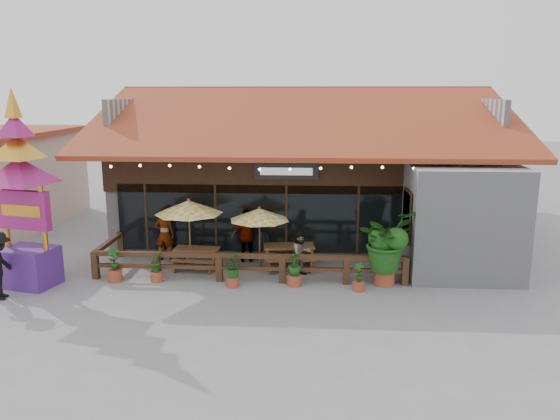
# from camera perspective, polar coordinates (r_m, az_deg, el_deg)

# --- Properties ---
(ground) EXTENTS (100.00, 100.00, 0.00)m
(ground) POSITION_cam_1_polar(r_m,az_deg,el_deg) (17.77, 1.97, -7.06)
(ground) COLOR gray
(ground) RESTS_ON ground
(restaurant_building) EXTENTS (15.50, 14.73, 6.09)m
(restaurant_building) POSITION_cam_1_polar(r_m,az_deg,el_deg) (23.66, 3.09, 3.35)
(restaurant_building) COLOR #B1B1B6
(restaurant_building) RESTS_ON ground
(patio_railing) EXTENTS (10.00, 2.60, 0.92)m
(patio_railing) POSITION_cam_1_polar(r_m,az_deg,el_deg) (17.52, -5.45, -5.27)
(patio_railing) COLOR #492B1A
(patio_railing) RESTS_ON ground
(umbrella_left) EXTENTS (2.74, 2.74, 2.43)m
(umbrella_left) POSITION_cam_1_polar(r_m,az_deg,el_deg) (18.34, -9.52, 0.27)
(umbrella_left) COLOR brown
(umbrella_left) RESTS_ON ground
(umbrella_right) EXTENTS (2.40, 2.40, 2.17)m
(umbrella_right) POSITION_cam_1_polar(r_m,az_deg,el_deg) (18.08, -2.17, -0.48)
(umbrella_right) COLOR brown
(umbrella_right) RESTS_ON ground
(picnic_table_left) EXTENTS (1.58, 1.39, 0.71)m
(picnic_table_left) POSITION_cam_1_polar(r_m,az_deg,el_deg) (18.69, -8.71, -4.65)
(picnic_table_left) COLOR brown
(picnic_table_left) RESTS_ON ground
(picnic_table_right) EXTENTS (1.86, 1.65, 0.81)m
(picnic_table_right) POSITION_cam_1_polar(r_m,az_deg,el_deg) (18.49, 0.94, -4.48)
(picnic_table_right) COLOR brown
(picnic_table_right) RESTS_ON ground
(thai_sign_tower) EXTENTS (2.88, 2.88, 6.48)m
(thai_sign_tower) POSITION_cam_1_polar(r_m,az_deg,el_deg) (17.99, -25.54, 3.22)
(thai_sign_tower) COLOR #502383
(thai_sign_tower) RESTS_ON ground
(tropical_plant) EXTENTS (2.29, 2.29, 2.40)m
(tropical_plant) POSITION_cam_1_polar(r_m,az_deg,el_deg) (17.03, 11.00, -3.31)
(tropical_plant) COLOR #984129
(tropical_plant) RESTS_ON ground
(diner_a) EXTENTS (0.69, 0.46, 1.90)m
(diner_a) POSITION_cam_1_polar(r_m,az_deg,el_deg) (19.69, -11.97, -2.49)
(diner_a) COLOR #342010
(diner_a) RESTS_ON ground
(diner_b) EXTENTS (0.91, 0.87, 1.49)m
(diner_b) POSITION_cam_1_polar(r_m,az_deg,el_deg) (17.72, 2.23, -4.58)
(diner_b) COLOR #342010
(diner_b) RESTS_ON ground
(diner_c) EXTENTS (1.16, 0.63, 1.88)m
(diner_c) POSITION_cam_1_polar(r_m,az_deg,el_deg) (19.13, -3.46, -2.70)
(diner_c) COLOR #342010
(diner_c) RESTS_ON ground
(planter_a) EXTENTS (0.46, 0.46, 1.12)m
(planter_a) POSITION_cam_1_polar(r_m,az_deg,el_deg) (18.05, -16.92, -5.71)
(planter_a) COLOR #984129
(planter_a) RESTS_ON ground
(planter_b) EXTENTS (0.41, 0.43, 1.00)m
(planter_b) POSITION_cam_1_polar(r_m,az_deg,el_deg) (17.71, -12.79, -5.90)
(planter_b) COLOR #984129
(planter_b) RESTS_ON ground
(planter_c) EXTENTS (0.75, 0.77, 0.96)m
(planter_c) POSITION_cam_1_polar(r_m,az_deg,el_deg) (16.85, -4.99, -6.26)
(planter_c) COLOR #984129
(planter_c) RESTS_ON ground
(planter_d) EXTENTS (0.57, 0.57, 1.07)m
(planter_d) POSITION_cam_1_polar(r_m,az_deg,el_deg) (16.86, 1.53, -6.28)
(planter_d) COLOR #984129
(planter_d) RESTS_ON ground
(planter_e) EXTENTS (0.38, 0.37, 0.89)m
(planter_e) POSITION_cam_1_polar(r_m,az_deg,el_deg) (16.69, 8.24, -7.12)
(planter_e) COLOR #984129
(planter_e) RESTS_ON ground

